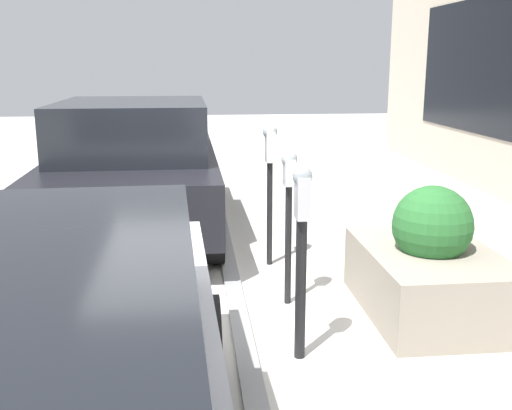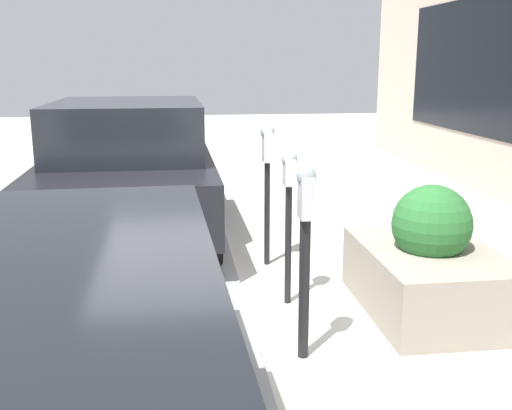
{
  "view_description": "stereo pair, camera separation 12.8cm",
  "coord_description": "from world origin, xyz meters",
  "px_view_note": "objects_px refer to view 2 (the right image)",
  "views": [
    {
      "loc": [
        -5.03,
        0.44,
        2.11
      ],
      "look_at": [
        0.0,
        -0.1,
        0.91
      ],
      "focal_mm": 42.0,
      "sensor_mm": 36.0,
      "label": 1
    },
    {
      "loc": [
        -5.02,
        0.56,
        2.11
      ],
      "look_at": [
        0.0,
        -0.1,
        0.91
      ],
      "focal_mm": 42.0,
      "sensor_mm": 36.0,
      "label": 2
    }
  ],
  "objects_px": {
    "parked_car_middle": "(130,166)",
    "parking_meter_nearest": "(305,238)",
    "parking_meter_middle": "(267,164)",
    "planter_box": "(429,267)",
    "parking_meter_second": "(289,196)"
  },
  "relations": [
    {
      "from": "parking_meter_nearest",
      "to": "planter_box",
      "type": "distance_m",
      "value": 1.51
    },
    {
      "from": "parking_meter_second",
      "to": "parking_meter_middle",
      "type": "relative_size",
      "value": 0.92
    },
    {
      "from": "parking_meter_nearest",
      "to": "parked_car_middle",
      "type": "height_order",
      "value": "parked_car_middle"
    },
    {
      "from": "parked_car_middle",
      "to": "parking_meter_nearest",
      "type": "bearing_deg",
      "value": -157.97
    },
    {
      "from": "parking_meter_nearest",
      "to": "parked_car_middle",
      "type": "relative_size",
      "value": 0.32
    },
    {
      "from": "parking_meter_nearest",
      "to": "parked_car_middle",
      "type": "xyz_separation_m",
      "value": [
        3.52,
        1.46,
        -0.04
      ]
    },
    {
      "from": "planter_box",
      "to": "parked_car_middle",
      "type": "height_order",
      "value": "parked_car_middle"
    },
    {
      "from": "parking_meter_second",
      "to": "parked_car_middle",
      "type": "xyz_separation_m",
      "value": [
        2.5,
        1.53,
        -0.12
      ]
    },
    {
      "from": "planter_box",
      "to": "parking_meter_second",
      "type": "bearing_deg",
      "value": 74.14
    },
    {
      "from": "parking_meter_second",
      "to": "planter_box",
      "type": "xyz_separation_m",
      "value": [
        -0.33,
        -1.17,
        -0.58
      ]
    },
    {
      "from": "parking_meter_middle",
      "to": "planter_box",
      "type": "relative_size",
      "value": 0.96
    },
    {
      "from": "parking_meter_nearest",
      "to": "parking_meter_middle",
      "type": "bearing_deg",
      "value": -1.28
    },
    {
      "from": "parking_meter_nearest",
      "to": "parking_meter_second",
      "type": "distance_m",
      "value": 1.02
    },
    {
      "from": "parking_meter_middle",
      "to": "parked_car_middle",
      "type": "xyz_separation_m",
      "value": [
        1.43,
        1.5,
        -0.22
      ]
    },
    {
      "from": "planter_box",
      "to": "parking_meter_middle",
      "type": "bearing_deg",
      "value": 40.31
    }
  ]
}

